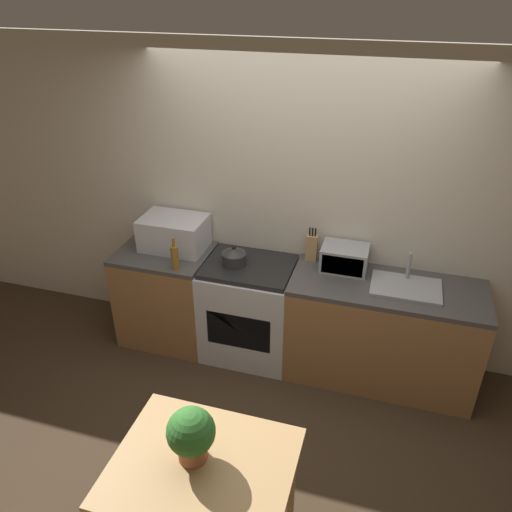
{
  "coord_description": "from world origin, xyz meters",
  "views": [
    {
      "loc": [
        0.71,
        -2.56,
        2.99
      ],
      "look_at": [
        -0.26,
        0.72,
        1.05
      ],
      "focal_mm": 35.0,
      "sensor_mm": 36.0,
      "label": 1
    }
  ],
  "objects_px": {
    "kettle": "(234,256)",
    "microwave": "(174,233)",
    "dining_table": "(203,477)",
    "bottle": "(175,257)",
    "toaster_oven": "(344,258)",
    "stove_range": "(249,309)"
  },
  "relations": [
    {
      "from": "microwave",
      "to": "stove_range",
      "type": "bearing_deg",
      "value": -8.01
    },
    {
      "from": "microwave",
      "to": "dining_table",
      "type": "distance_m",
      "value": 2.18
    },
    {
      "from": "microwave",
      "to": "kettle",
      "type": "bearing_deg",
      "value": -11.32
    },
    {
      "from": "kettle",
      "to": "dining_table",
      "type": "xyz_separation_m",
      "value": [
        0.42,
        -1.78,
        -0.31
      ]
    },
    {
      "from": "dining_table",
      "to": "kettle",
      "type": "bearing_deg",
      "value": 103.3
    },
    {
      "from": "bottle",
      "to": "dining_table",
      "type": "xyz_separation_m",
      "value": [
        0.85,
        -1.58,
        -0.35
      ]
    },
    {
      "from": "kettle",
      "to": "dining_table",
      "type": "height_order",
      "value": "kettle"
    },
    {
      "from": "kettle",
      "to": "toaster_oven",
      "type": "distance_m",
      "value": 0.9
    },
    {
      "from": "kettle",
      "to": "bottle",
      "type": "bearing_deg",
      "value": -154.29
    },
    {
      "from": "microwave",
      "to": "bottle",
      "type": "height_order",
      "value": "microwave"
    },
    {
      "from": "microwave",
      "to": "toaster_oven",
      "type": "bearing_deg",
      "value": 2.09
    },
    {
      "from": "toaster_oven",
      "to": "dining_table",
      "type": "bearing_deg",
      "value": -103.16
    },
    {
      "from": "bottle",
      "to": "stove_range",
      "type": "bearing_deg",
      "value": 22.15
    },
    {
      "from": "kettle",
      "to": "dining_table",
      "type": "relative_size",
      "value": 0.21
    },
    {
      "from": "microwave",
      "to": "toaster_oven",
      "type": "relative_size",
      "value": 1.49
    },
    {
      "from": "stove_range",
      "to": "kettle",
      "type": "relative_size",
      "value": 4.43
    },
    {
      "from": "bottle",
      "to": "dining_table",
      "type": "relative_size",
      "value": 0.29
    },
    {
      "from": "kettle",
      "to": "dining_table",
      "type": "distance_m",
      "value": 1.86
    },
    {
      "from": "kettle",
      "to": "bottle",
      "type": "xyz_separation_m",
      "value": [
        -0.43,
        -0.21,
        0.04
      ]
    },
    {
      "from": "stove_range",
      "to": "dining_table",
      "type": "relative_size",
      "value": 0.94
    },
    {
      "from": "kettle",
      "to": "microwave",
      "type": "distance_m",
      "value": 0.6
    },
    {
      "from": "toaster_oven",
      "to": "microwave",
      "type": "bearing_deg",
      "value": -177.91
    }
  ]
}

